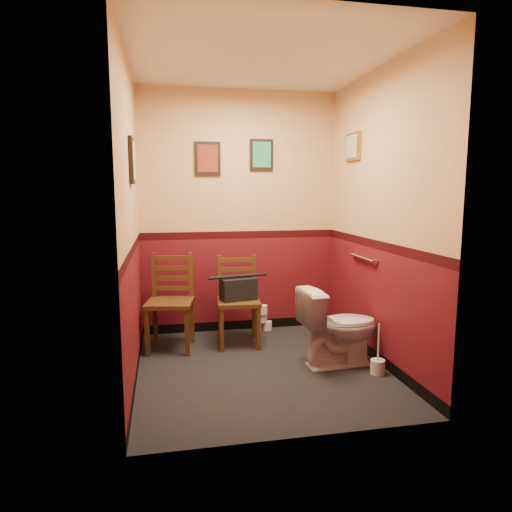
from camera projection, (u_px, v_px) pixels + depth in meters
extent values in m
cube|color=black|center=(261.00, 368.00, 4.16)|extent=(2.20, 2.40, 0.00)
cube|color=silver|center=(262.00, 57.00, 3.77)|extent=(2.20, 2.40, 0.00)
cube|color=#591018|center=(239.00, 213.00, 5.13)|extent=(2.20, 0.00, 2.70)
cube|color=#591018|center=(303.00, 233.00, 2.80)|extent=(2.20, 0.00, 2.70)
cube|color=#591018|center=(131.00, 222.00, 3.75)|extent=(0.00, 2.40, 2.70)
cube|color=#591018|center=(379.00, 219.00, 4.18)|extent=(0.00, 2.40, 2.70)
cylinder|color=silver|center=(362.00, 258.00, 4.47)|extent=(0.03, 0.50, 0.03)
cylinder|color=silver|center=(376.00, 262.00, 4.23)|extent=(0.02, 0.06, 0.06)
cylinder|color=silver|center=(354.00, 254.00, 4.72)|extent=(0.02, 0.06, 0.06)
cube|color=black|center=(208.00, 159.00, 4.96)|extent=(0.28, 0.03, 0.36)
cube|color=maroon|center=(208.00, 158.00, 4.94)|extent=(0.22, 0.01, 0.30)
cube|color=black|center=(261.00, 155.00, 5.07)|extent=(0.26, 0.03, 0.34)
cube|color=#2C8D66|center=(262.00, 155.00, 5.05)|extent=(0.20, 0.01, 0.28)
cube|color=black|center=(132.00, 161.00, 3.78)|extent=(0.03, 0.30, 0.38)
cube|color=#AAAA85|center=(134.00, 161.00, 3.78)|extent=(0.01, 0.24, 0.31)
cube|color=olive|center=(353.00, 147.00, 4.66)|extent=(0.03, 0.34, 0.28)
cube|color=#AAAA85|center=(351.00, 147.00, 4.65)|extent=(0.01, 0.28, 0.22)
imported|color=white|center=(339.00, 327.00, 4.20)|extent=(0.77, 0.47, 0.72)
cylinder|color=silver|center=(378.00, 367.00, 4.02)|extent=(0.13, 0.13, 0.13)
cylinder|color=silver|center=(379.00, 344.00, 3.99)|extent=(0.02, 0.02, 0.36)
cube|color=brown|center=(170.00, 303.00, 4.59)|extent=(0.53, 0.53, 0.04)
cube|color=brown|center=(147.00, 332.00, 4.43)|extent=(0.05, 0.05, 0.48)
cube|color=brown|center=(155.00, 321.00, 4.82)|extent=(0.05, 0.05, 0.48)
cube|color=brown|center=(187.00, 332.00, 4.44)|extent=(0.05, 0.05, 0.48)
cube|color=brown|center=(192.00, 321.00, 4.82)|extent=(0.05, 0.05, 0.48)
cube|color=brown|center=(154.00, 276.00, 4.75)|extent=(0.05, 0.04, 0.48)
cube|color=brown|center=(191.00, 276.00, 4.76)|extent=(0.05, 0.04, 0.48)
cube|color=brown|center=(173.00, 288.00, 4.78)|extent=(0.36, 0.09, 0.05)
cube|color=brown|center=(173.00, 278.00, 4.76)|extent=(0.36, 0.09, 0.05)
cube|color=brown|center=(172.00, 268.00, 4.74)|extent=(0.36, 0.09, 0.05)
cube|color=brown|center=(172.00, 258.00, 4.73)|extent=(0.36, 0.09, 0.05)
cube|color=brown|center=(238.00, 302.00, 4.73)|extent=(0.46, 0.46, 0.04)
cube|color=brown|center=(222.00, 329.00, 4.56)|extent=(0.04, 0.04, 0.46)
cube|color=brown|center=(220.00, 319.00, 4.92)|extent=(0.04, 0.04, 0.46)
cube|color=brown|center=(258.00, 328.00, 4.60)|extent=(0.04, 0.04, 0.46)
cube|color=brown|center=(254.00, 318.00, 4.97)|extent=(0.04, 0.04, 0.46)
cube|color=brown|center=(219.00, 277.00, 4.86)|extent=(0.04, 0.04, 0.46)
cube|color=brown|center=(254.00, 276.00, 4.90)|extent=(0.04, 0.04, 0.46)
cube|color=brown|center=(237.00, 288.00, 4.90)|extent=(0.35, 0.05, 0.05)
cube|color=brown|center=(237.00, 279.00, 4.88)|extent=(0.35, 0.05, 0.05)
cube|color=brown|center=(237.00, 269.00, 4.87)|extent=(0.35, 0.05, 0.05)
cube|color=brown|center=(237.00, 260.00, 4.85)|extent=(0.35, 0.05, 0.05)
cube|color=black|center=(238.00, 289.00, 4.71)|extent=(0.39, 0.25, 0.23)
cylinder|color=black|center=(238.00, 276.00, 4.69)|extent=(0.32, 0.10, 0.03)
cylinder|color=silver|center=(257.00, 326.00, 5.27)|extent=(0.11, 0.11, 0.10)
cylinder|color=silver|center=(267.00, 326.00, 5.29)|extent=(0.11, 0.11, 0.10)
cylinder|color=silver|center=(262.00, 318.00, 5.26)|extent=(0.11, 0.11, 0.10)
cylinder|color=silver|center=(263.00, 310.00, 5.22)|extent=(0.11, 0.11, 0.10)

